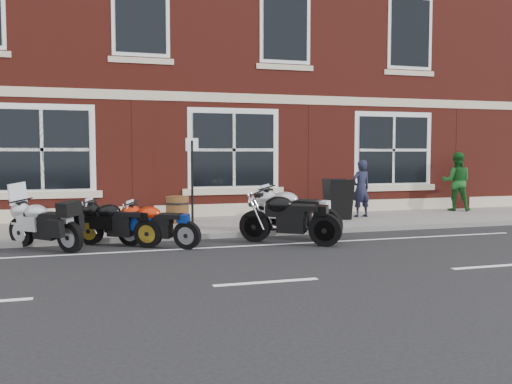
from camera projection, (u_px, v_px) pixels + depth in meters
ground at (219, 249)px, 11.21m from camera, size 80.00×80.00×0.00m
sidewalk at (191, 227)px, 14.06m from camera, size 30.00×3.00×0.12m
kerb at (204, 236)px, 12.56m from camera, size 30.00×0.16×0.12m
pub_building at (152, 40)px, 20.80m from camera, size 24.00×12.00×12.00m
moto_touring_silver at (44, 223)px, 11.14m from camera, size 1.45×1.52×1.30m
moto_sport_red at (157, 224)px, 11.40m from camera, size 1.54×1.20×0.83m
moto_sport_black at (117, 222)px, 11.55m from camera, size 1.65×1.17×0.86m
moto_sport_silver at (294, 211)px, 12.73m from camera, size 1.53×1.88×1.03m
moto_naked_black at (288, 216)px, 11.82m from camera, size 1.79×1.52×1.00m
pedestrian_left at (361, 188)px, 15.69m from camera, size 0.63×0.46×1.57m
pedestrian_right at (457, 182)px, 17.37m from camera, size 1.09×1.03×1.78m
a_board_sign at (338, 199)px, 14.99m from camera, size 0.69×0.49×1.09m
barrel_planter at (177, 209)px, 14.43m from camera, size 0.60×0.60×0.67m
parking_sign at (192, 177)px, 13.18m from camera, size 0.30×0.06×2.11m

